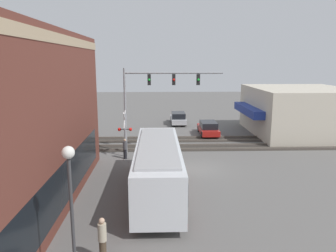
# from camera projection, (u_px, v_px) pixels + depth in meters

# --- Properties ---
(ground_plane) EXTENTS (120.00, 120.00, 0.00)m
(ground_plane) POSITION_uv_depth(u_px,v_px,m) (196.00, 169.00, 23.97)
(ground_plane) COLOR #605E5B
(shop_building) EXTENTS (11.32, 11.15, 4.96)m
(shop_building) POSITION_uv_depth(u_px,v_px,m) (299.00, 111.00, 35.18)
(shop_building) COLOR beige
(shop_building) RESTS_ON ground
(city_bus) EXTENTS (10.50, 2.59, 3.05)m
(city_bus) POSITION_uv_depth(u_px,v_px,m) (158.00, 167.00, 19.18)
(city_bus) COLOR silver
(city_bus) RESTS_ON ground
(traffic_signal_gantry) EXTENTS (0.42, 8.26, 7.19)m
(traffic_signal_gantry) POSITION_uv_depth(u_px,v_px,m) (155.00, 90.00, 27.28)
(traffic_signal_gantry) COLOR gray
(traffic_signal_gantry) RESTS_ON ground
(crossing_signal) EXTENTS (1.41, 1.18, 3.81)m
(crossing_signal) POSITION_uv_depth(u_px,v_px,m) (125.00, 129.00, 26.62)
(crossing_signal) COLOR gray
(crossing_signal) RESTS_ON ground
(streetlamp) EXTENTS (0.44, 0.44, 5.01)m
(streetlamp) POSITION_uv_depth(u_px,v_px,m) (71.00, 203.00, 11.23)
(streetlamp) COLOR #38383A
(streetlamp) RESTS_ON ground
(rail_track_near) EXTENTS (2.60, 60.00, 0.15)m
(rail_track_near) POSITION_uv_depth(u_px,v_px,m) (188.00, 147.00, 29.84)
(rail_track_near) COLOR #332D28
(rail_track_near) RESTS_ON ground
(rail_track_far) EXTENTS (2.60, 60.00, 0.15)m
(rail_track_far) POSITION_uv_depth(u_px,v_px,m) (185.00, 139.00, 32.98)
(rail_track_far) COLOR #332D28
(rail_track_far) RESTS_ON ground
(parked_car_red) EXTENTS (4.69, 1.82, 1.46)m
(parked_car_red) POSITION_uv_depth(u_px,v_px,m) (208.00, 129.00, 34.84)
(parked_car_red) COLOR #B21E19
(parked_car_red) RESTS_ON ground
(parked_car_silver) EXTENTS (4.72, 1.82, 1.47)m
(parked_car_silver) POSITION_uv_depth(u_px,v_px,m) (178.00, 118.00, 40.89)
(parked_car_silver) COLOR #B7B7BC
(parked_car_silver) RESTS_ON ground
(pedestrian_at_crossing) EXTENTS (0.34, 0.34, 1.65)m
(pedestrian_at_crossing) POSITION_uv_depth(u_px,v_px,m) (125.00, 149.00, 26.32)
(pedestrian_at_crossing) COLOR black
(pedestrian_at_crossing) RESTS_ON ground
(pedestrian_by_lamp) EXTENTS (0.34, 0.34, 1.83)m
(pedestrian_by_lamp) POSITION_uv_depth(u_px,v_px,m) (102.00, 239.00, 12.79)
(pedestrian_by_lamp) COLOR #473828
(pedestrian_by_lamp) RESTS_ON ground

